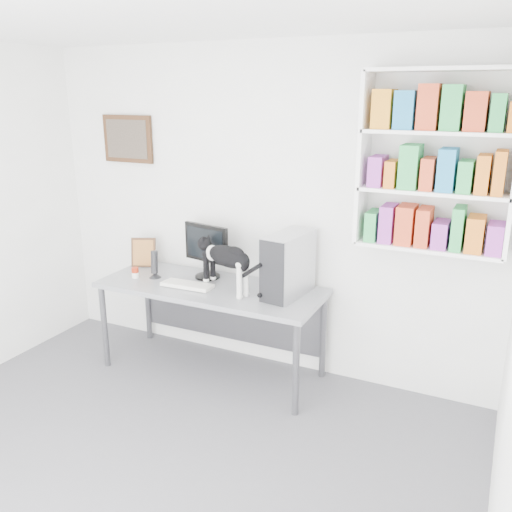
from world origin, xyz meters
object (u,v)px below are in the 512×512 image
object	(u,v)px
speaker	(154,264)
cat	(227,268)
pc_tower	(288,265)
desk	(212,329)
monitor	(207,251)
soup_can	(135,273)
bookshelf	(436,162)
leaning_print	(144,252)
keyboard	(188,285)

from	to	relation	value
speaker	cat	bearing A→B (deg)	-20.34
pc_tower	speaker	distance (m)	1.20
desk	monitor	size ratio (longest dim) A/B	3.92
desk	monitor	bearing A→B (deg)	126.49
monitor	cat	distance (m)	0.39
pc_tower	soup_can	bearing A→B (deg)	-165.09
speaker	bookshelf	bearing A→B (deg)	-10.98
leaning_print	cat	xyz separation A→B (m)	(0.99, -0.24, 0.06)
pc_tower	leaning_print	distance (m)	1.47
bookshelf	monitor	world-z (taller)	bookshelf
pc_tower	speaker	bearing A→B (deg)	-167.63
monitor	keyboard	world-z (taller)	monitor
pc_tower	desk	bearing A→B (deg)	-165.85
monitor	leaning_print	world-z (taller)	monitor
soup_can	cat	bearing A→B (deg)	3.16
monitor	speaker	distance (m)	0.46
keyboard	cat	distance (m)	0.39
leaning_print	speaker	bearing A→B (deg)	-61.10
speaker	soup_can	world-z (taller)	speaker
keyboard	pc_tower	size ratio (longest dim) A/B	0.86
monitor	soup_can	distance (m)	0.65
cat	bookshelf	bearing A→B (deg)	30.91
cat	keyboard	bearing A→B (deg)	-152.56
keyboard	speaker	size ratio (longest dim) A/B	1.73
desk	monitor	distance (m)	0.66
soup_can	cat	size ratio (longest dim) A/B	0.14
bookshelf	keyboard	xyz separation A→B (m)	(-1.81, -0.36, -1.05)
monitor	keyboard	bearing A→B (deg)	-85.10
monitor	keyboard	distance (m)	0.35
monitor	cat	xyz separation A→B (m)	(0.31, -0.22, -0.04)
desk	cat	xyz separation A→B (m)	(0.19, -0.05, 0.59)
keyboard	soup_can	distance (m)	0.53
leaning_print	bookshelf	bearing A→B (deg)	-21.73
keyboard	cat	xyz separation A→B (m)	(0.34, 0.05, 0.18)
pc_tower	leaning_print	xyz separation A→B (m)	(-1.46, 0.10, -0.11)
cat	desk	bearing A→B (deg)	-176.98
bookshelf	soup_can	xyz separation A→B (m)	(-2.34, -0.35, -1.03)
desk	keyboard	size ratio (longest dim) A/B	4.39
monitor	cat	world-z (taller)	monitor
bookshelf	cat	distance (m)	1.73
bookshelf	pc_tower	world-z (taller)	bookshelf
desk	leaning_print	bearing A→B (deg)	166.62
desk	soup_can	distance (m)	0.82
bookshelf	soup_can	distance (m)	2.58
bookshelf	speaker	bearing A→B (deg)	-172.71
monitor	keyboard	xyz separation A→B (m)	(-0.03, -0.27, -0.22)
soup_can	bookshelf	bearing A→B (deg)	8.60
speaker	desk	bearing A→B (deg)	-15.26
bookshelf	monitor	size ratio (longest dim) A/B	2.60
desk	leaning_print	distance (m)	0.98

